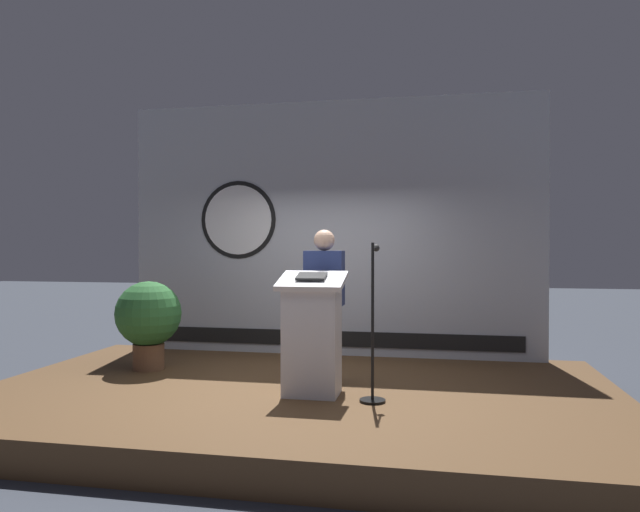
{
  "coord_description": "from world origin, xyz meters",
  "views": [
    {
      "loc": [
        1.36,
        -5.78,
        1.73
      ],
      "look_at": [
        0.2,
        0.13,
        1.63
      ],
      "focal_mm": 32.86,
      "sensor_mm": 36.0,
      "label": 1
    }
  ],
  "objects_px": {
    "speaker_person": "(324,305)",
    "potted_plant": "(148,317)",
    "microphone_stand": "(373,346)",
    "podium": "(312,335)"
  },
  "relations": [
    {
      "from": "podium",
      "to": "microphone_stand",
      "type": "bearing_deg",
      "value": -10.2
    },
    {
      "from": "potted_plant",
      "to": "microphone_stand",
      "type": "bearing_deg",
      "value": -18.11
    },
    {
      "from": "potted_plant",
      "to": "podium",
      "type": "bearing_deg",
      "value": -20.25
    },
    {
      "from": "podium",
      "to": "potted_plant",
      "type": "distance_m",
      "value": 2.25
    },
    {
      "from": "speaker_person",
      "to": "microphone_stand",
      "type": "relative_size",
      "value": 1.1
    },
    {
      "from": "microphone_stand",
      "to": "speaker_person",
      "type": "bearing_deg",
      "value": 134.18
    },
    {
      "from": "microphone_stand",
      "to": "podium",
      "type": "bearing_deg",
      "value": 169.8
    },
    {
      "from": "speaker_person",
      "to": "microphone_stand",
      "type": "distance_m",
      "value": 0.88
    },
    {
      "from": "podium",
      "to": "microphone_stand",
      "type": "xyz_separation_m",
      "value": [
        0.6,
        -0.11,
        -0.07
      ]
    },
    {
      "from": "speaker_person",
      "to": "potted_plant",
      "type": "relative_size",
      "value": 1.56
    }
  ]
}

